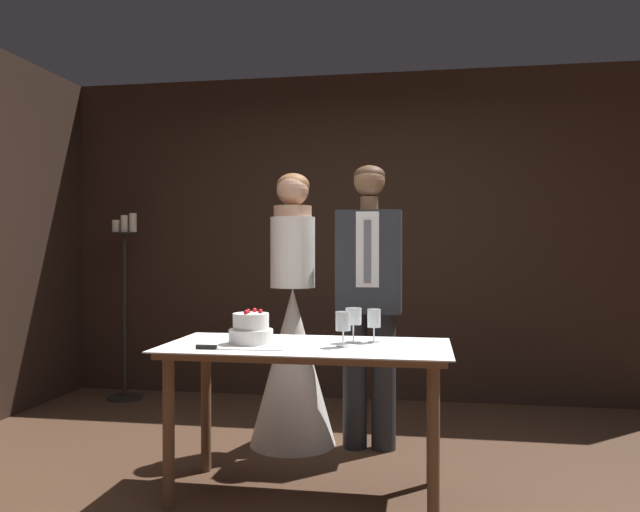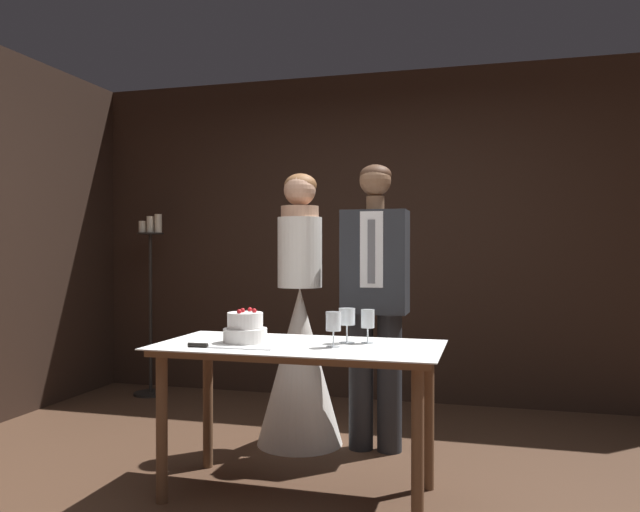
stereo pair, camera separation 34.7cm
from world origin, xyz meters
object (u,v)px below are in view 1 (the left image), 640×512
object	(u,v)px
cake_table	(307,364)
groom	(369,293)
tiered_cake	(251,330)
bride	(293,345)
wine_glass_near	(374,319)
wine_glass_middle	(343,322)
candle_stand	(125,305)
cake_knife	(222,348)
wine_glass_far	(353,317)

from	to	relation	value
cake_table	groom	xyz separation A→B (m)	(0.24, 0.80, 0.30)
tiered_cake	cake_table	bearing A→B (deg)	0.51
tiered_cake	bride	size ratio (longest dim) A/B	0.13
wine_glass_near	groom	world-z (taller)	groom
bride	groom	world-z (taller)	groom
wine_glass_middle	candle_stand	bearing A→B (deg)	138.71
cake_table	cake_knife	world-z (taller)	cake_knife
candle_stand	groom	bearing A→B (deg)	-24.29
cake_table	bride	world-z (taller)	bride
cake_table	candle_stand	size ratio (longest dim) A/B	0.93
groom	wine_glass_far	bearing A→B (deg)	-91.69
tiered_cake	cake_knife	world-z (taller)	tiered_cake
groom	wine_glass_near	bearing A→B (deg)	-83.04
wine_glass_near	wine_glass_middle	xyz separation A→B (m)	(-0.14, -0.17, 0.00)
cake_table	groom	world-z (taller)	groom
wine_glass_far	tiered_cake	bearing A→B (deg)	-167.68
wine_glass_far	candle_stand	xyz separation A→B (m)	(-2.06, 1.63, -0.11)
cake_knife	groom	distance (m)	1.20
tiered_cake	wine_glass_near	distance (m)	0.62
cake_knife	tiered_cake	bearing A→B (deg)	68.76
wine_glass_near	groom	distance (m)	0.68
tiered_cake	wine_glass_far	bearing A→B (deg)	12.32
wine_glass_near	wine_glass_far	world-z (taller)	wine_glass_far
cake_knife	wine_glass_far	world-z (taller)	wine_glass_far
bride	candle_stand	world-z (taller)	bride
groom	cake_table	bearing A→B (deg)	-106.74
cake_table	bride	xyz separation A→B (m)	(-0.24, 0.80, -0.03)
cake_knife	bride	world-z (taller)	bride
cake_table	wine_glass_far	size ratio (longest dim) A/B	8.03
cake_knife	wine_glass_far	size ratio (longest dim) A/B	2.38
wine_glass_middle	wine_glass_far	bearing A→B (deg)	77.57
cake_table	bride	size ratio (longest dim) A/B	0.83
candle_stand	cake_knife	bearing A→B (deg)	-52.92
cake_table	wine_glass_middle	bearing A→B (deg)	-12.94
candle_stand	wine_glass_far	bearing A→B (deg)	-38.35
tiered_cake	wine_glass_middle	world-z (taller)	tiered_cake
tiered_cake	candle_stand	world-z (taller)	candle_stand
cake_knife	bride	xyz separation A→B (m)	(0.12, 1.02, -0.14)
cake_knife	wine_glass_near	bearing A→B (deg)	25.60
cake_knife	wine_glass_middle	world-z (taller)	wine_glass_middle
wine_glass_near	candle_stand	xyz separation A→B (m)	(-2.17, 1.61, -0.10)
cake_table	wine_glass_near	world-z (taller)	wine_glass_near
cake_knife	groom	world-z (taller)	groom
groom	candle_stand	bearing A→B (deg)	155.71
tiered_cake	cake_knife	distance (m)	0.24
wine_glass_middle	wine_glass_near	bearing A→B (deg)	51.69
bride	candle_stand	bearing A→B (deg)	149.62
wine_glass_far	candle_stand	size ratio (longest dim) A/B	0.12
cake_table	bride	distance (m)	0.84
wine_glass_far	candle_stand	bearing A→B (deg)	141.65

